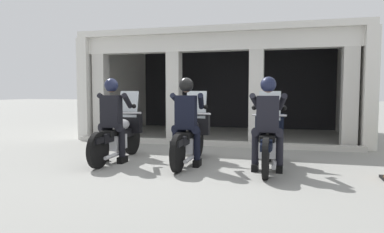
{
  "coord_description": "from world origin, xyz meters",
  "views": [
    {
      "loc": [
        1.67,
        -6.3,
        1.35
      ],
      "look_at": [
        0.0,
        0.03,
        0.86
      ],
      "focal_mm": 32.39,
      "sensor_mm": 36.0,
      "label": 1
    }
  ],
  "objects_px": {
    "motorcycle_right": "(268,139)",
    "police_officer_center": "(186,114)",
    "motorcycle_center": "(191,136)",
    "police_officer_left": "(112,113)",
    "police_officer_right": "(268,116)",
    "motorcycle_left": "(119,134)"
  },
  "relations": [
    {
      "from": "motorcycle_right",
      "to": "police_officer_center",
      "type": "bearing_deg",
      "value": -161.42
    },
    {
      "from": "motorcycle_center",
      "to": "motorcycle_right",
      "type": "height_order",
      "value": "same"
    },
    {
      "from": "motorcycle_right",
      "to": "motorcycle_center",
      "type": "bearing_deg",
      "value": -172.72
    },
    {
      "from": "police_officer_left",
      "to": "police_officer_right",
      "type": "height_order",
      "value": "same"
    },
    {
      "from": "motorcycle_left",
      "to": "police_officer_left",
      "type": "height_order",
      "value": "police_officer_left"
    },
    {
      "from": "police_officer_left",
      "to": "motorcycle_right",
      "type": "xyz_separation_m",
      "value": [
        2.86,
        0.28,
        -0.44
      ]
    },
    {
      "from": "police_officer_left",
      "to": "motorcycle_right",
      "type": "bearing_deg",
      "value": 12.36
    },
    {
      "from": "police_officer_center",
      "to": "motorcycle_right",
      "type": "relative_size",
      "value": 0.78
    },
    {
      "from": "police_officer_left",
      "to": "motorcycle_left",
      "type": "bearing_deg",
      "value": 96.55
    },
    {
      "from": "motorcycle_left",
      "to": "motorcycle_right",
      "type": "xyz_separation_m",
      "value": [
        2.86,
        -0.01,
        0.0
      ]
    },
    {
      "from": "motorcycle_left",
      "to": "motorcycle_center",
      "type": "bearing_deg",
      "value": 9.51
    },
    {
      "from": "motorcycle_left",
      "to": "police_officer_right",
      "type": "distance_m",
      "value": 2.9
    },
    {
      "from": "motorcycle_left",
      "to": "motorcycle_right",
      "type": "relative_size",
      "value": 1.0
    },
    {
      "from": "motorcycle_left",
      "to": "police_officer_right",
      "type": "relative_size",
      "value": 1.29
    },
    {
      "from": "police_officer_left",
      "to": "motorcycle_center",
      "type": "height_order",
      "value": "police_officer_left"
    },
    {
      "from": "motorcycle_left",
      "to": "police_officer_left",
      "type": "xyz_separation_m",
      "value": [
        -0.0,
        -0.28,
        0.44
      ]
    },
    {
      "from": "motorcycle_center",
      "to": "motorcycle_right",
      "type": "relative_size",
      "value": 1.0
    },
    {
      "from": "police_officer_right",
      "to": "police_officer_center",
      "type": "bearing_deg",
      "value": -172.72
    },
    {
      "from": "motorcycle_left",
      "to": "police_officer_center",
      "type": "distance_m",
      "value": 1.51
    },
    {
      "from": "motorcycle_left",
      "to": "police_officer_right",
      "type": "xyz_separation_m",
      "value": [
        2.86,
        -0.29,
        0.44
      ]
    },
    {
      "from": "motorcycle_left",
      "to": "police_officer_left",
      "type": "bearing_deg",
      "value": -83.45
    },
    {
      "from": "police_officer_left",
      "to": "motorcycle_right",
      "type": "distance_m",
      "value": 2.91
    }
  ]
}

